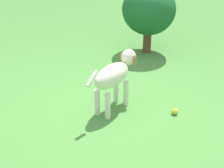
# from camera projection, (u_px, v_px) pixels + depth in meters

# --- Properties ---
(ground) EXTENTS (14.00, 14.00, 0.00)m
(ground) POSITION_uv_depth(u_px,v_px,m) (108.00, 109.00, 3.08)
(ground) COLOR #478438
(dog) EXTENTS (0.67, 0.55, 0.56)m
(dog) POSITION_uv_depth(u_px,v_px,m) (115.00, 75.00, 2.95)
(dog) COLOR silver
(dog) RESTS_ON ground
(tennis_ball_1) EXTENTS (0.07, 0.07, 0.07)m
(tennis_ball_1) POSITION_uv_depth(u_px,v_px,m) (175.00, 111.00, 2.97)
(tennis_ball_1) COLOR #CBD33C
(tennis_ball_1) RESTS_ON ground
(shrub_far) EXTENTS (0.86, 0.77, 1.02)m
(shrub_far) POSITION_uv_depth(u_px,v_px,m) (149.00, 10.00, 4.37)
(shrub_far) COLOR brown
(shrub_far) RESTS_ON ground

